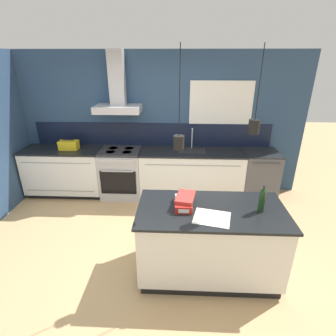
{
  "coord_description": "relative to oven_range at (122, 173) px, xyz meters",
  "views": [
    {
      "loc": [
        0.52,
        -2.78,
        2.49
      ],
      "look_at": [
        0.37,
        0.57,
        1.05
      ],
      "focal_mm": 28.0,
      "sensor_mm": 36.0,
      "label": 1
    }
  ],
  "objects": [
    {
      "name": "ground_plane",
      "position": [
        0.56,
        -1.69,
        -0.46
      ],
      "size": [
        16.0,
        16.0,
        0.0
      ],
      "primitive_type": "plane",
      "color": "tan",
      "rests_on": "ground"
    },
    {
      "name": "dishwasher",
      "position": [
        2.56,
        0.0,
        -0.0
      ],
      "size": [
        0.61,
        0.65,
        0.91
      ],
      "color": "#4C4C51",
      "rests_on": "ground_plane"
    },
    {
      "name": "bottle_on_island",
      "position": [
        1.99,
        -1.95,
        0.59
      ],
      "size": [
        0.07,
        0.07,
        0.32
      ],
      "color": "#193319",
      "rests_on": "kitchen_island"
    },
    {
      "name": "kitchen_island",
      "position": [
        1.46,
        -1.93,
        0.0
      ],
      "size": [
        1.67,
        0.85,
        0.91
      ],
      "color": "black",
      "rests_on": "ground_plane"
    },
    {
      "name": "counter_run_left",
      "position": [
        -1.09,
        0.01,
        0.01
      ],
      "size": [
        1.44,
        0.64,
        0.91
      ],
      "color": "black",
      "rests_on": "ground_plane"
    },
    {
      "name": "yellow_toolbox",
      "position": [
        -0.94,
        0.0,
        0.54
      ],
      "size": [
        0.34,
        0.18,
        0.19
      ],
      "color": "gold",
      "rests_on": "counter_run_left"
    },
    {
      "name": "paper_pile",
      "position": [
        1.44,
        -2.11,
        0.46
      ],
      "size": [
        0.44,
        0.39,
        0.01
      ],
      "color": "silver",
      "rests_on": "kitchen_island"
    },
    {
      "name": "wall_back",
      "position": [
        0.54,
        0.31,
        0.9
      ],
      "size": [
        5.6,
        2.4,
        2.6
      ],
      "color": "navy",
      "rests_on": "ground_plane"
    },
    {
      "name": "oven_range",
      "position": [
        0.0,
        0.0,
        0.0
      ],
      "size": [
        0.75,
        0.66,
        0.91
      ],
      "color": "#B5B5BA",
      "rests_on": "ground_plane"
    },
    {
      "name": "book_stack",
      "position": [
        1.15,
        -1.87,
        0.52
      ],
      "size": [
        0.25,
        0.34,
        0.13
      ],
      "color": "olive",
      "rests_on": "kitchen_island"
    },
    {
      "name": "red_supply_box",
      "position": [
        1.14,
        -2.0,
        0.5
      ],
      "size": [
        0.19,
        0.14,
        0.08
      ],
      "color": "red",
      "rests_on": "kitchen_island"
    },
    {
      "name": "counter_run_sink",
      "position": [
        1.31,
        0.01,
        0.01
      ],
      "size": [
        1.89,
        0.64,
        1.29
      ],
      "color": "black",
      "rests_on": "ground_plane"
    }
  ]
}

